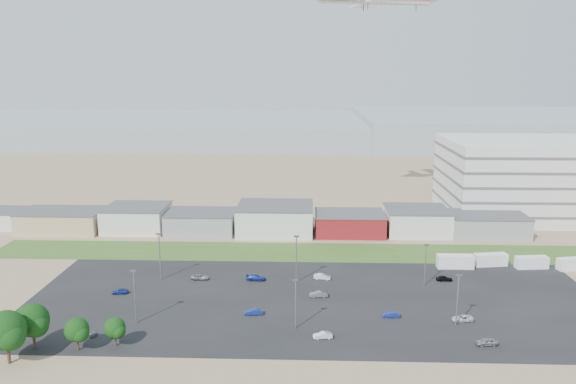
{
  "coord_description": "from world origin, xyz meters",
  "views": [
    {
      "loc": [
        3.5,
        -90.28,
        47.13
      ],
      "look_at": [
        -0.47,
        22.0,
        22.81
      ],
      "focal_mm": 35.0,
      "sensor_mm": 36.0,
      "label": 1
    }
  ],
  "objects_px": {
    "parked_car_0": "(462,318)",
    "parked_car_13": "(323,335)",
    "parked_car_7": "(319,294)",
    "parked_car_2": "(487,342)",
    "parked_car_5": "(120,291)",
    "parked_car_9": "(200,277)",
    "parked_car_10": "(86,333)",
    "parked_car_8": "(444,278)",
    "parked_car_11": "(322,277)",
    "parked_car_4": "(254,312)",
    "parked_car_6": "(256,278)",
    "parked_car_1": "(391,314)",
    "box_trailer_a": "(455,261)"
  },
  "relations": [
    {
      "from": "parked_car_0",
      "to": "parked_car_4",
      "type": "height_order",
      "value": "parked_car_4"
    },
    {
      "from": "parked_car_4",
      "to": "parked_car_7",
      "type": "xyz_separation_m",
      "value": [
        12.96,
        9.33,
        0.03
      ]
    },
    {
      "from": "parked_car_0",
      "to": "parked_car_13",
      "type": "bearing_deg",
      "value": -81.14
    },
    {
      "from": "parked_car_0",
      "to": "parked_car_8",
      "type": "xyz_separation_m",
      "value": [
        1.51,
        21.25,
        0.06
      ]
    },
    {
      "from": "box_trailer_a",
      "to": "parked_car_4",
      "type": "bearing_deg",
      "value": -148.03
    },
    {
      "from": "parked_car_0",
      "to": "parked_car_1",
      "type": "bearing_deg",
      "value": -103.17
    },
    {
      "from": "parked_car_2",
      "to": "parked_car_7",
      "type": "height_order",
      "value": "parked_car_2"
    },
    {
      "from": "parked_car_9",
      "to": "box_trailer_a",
      "type": "bearing_deg",
      "value": -82.01
    },
    {
      "from": "parked_car_0",
      "to": "parked_car_9",
      "type": "bearing_deg",
      "value": -117.88
    },
    {
      "from": "parked_car_1",
      "to": "parked_car_5",
      "type": "relative_size",
      "value": 0.99
    },
    {
      "from": "parked_car_0",
      "to": "parked_car_9",
      "type": "height_order",
      "value": "parked_car_9"
    },
    {
      "from": "parked_car_5",
      "to": "parked_car_10",
      "type": "height_order",
      "value": "parked_car_5"
    },
    {
      "from": "parked_car_6",
      "to": "parked_car_9",
      "type": "xyz_separation_m",
      "value": [
        -12.94,
        0.04,
        -0.08
      ]
    },
    {
      "from": "parked_car_11",
      "to": "parked_car_13",
      "type": "xyz_separation_m",
      "value": [
        -0.62,
        -29.29,
        -0.06
      ]
    },
    {
      "from": "parked_car_7",
      "to": "parked_car_8",
      "type": "relative_size",
      "value": 1.05
    },
    {
      "from": "parked_car_2",
      "to": "parked_car_11",
      "type": "xyz_separation_m",
      "value": [
        -28.06,
        30.9,
        -0.02
      ]
    },
    {
      "from": "parked_car_5",
      "to": "parked_car_13",
      "type": "relative_size",
      "value": 0.98
    },
    {
      "from": "parked_car_5",
      "to": "parked_car_13",
      "type": "distance_m",
      "value": 47.32
    },
    {
      "from": "parked_car_8",
      "to": "parked_car_13",
      "type": "xyz_separation_m",
      "value": [
        -28.56,
        -29.3,
        -0.05
      ]
    },
    {
      "from": "parked_car_5",
      "to": "parked_car_9",
      "type": "bearing_deg",
      "value": 113.66
    },
    {
      "from": "parked_car_11",
      "to": "parked_car_0",
      "type": "bearing_deg",
      "value": -120.8
    },
    {
      "from": "parked_car_0",
      "to": "parked_car_13",
      "type": "relative_size",
      "value": 1.16
    },
    {
      "from": "parked_car_7",
      "to": "parked_car_10",
      "type": "bearing_deg",
      "value": -70.31
    },
    {
      "from": "parked_car_1",
      "to": "parked_car_2",
      "type": "xyz_separation_m",
      "value": [
        15.11,
        -10.95,
        0.1
      ]
    },
    {
      "from": "parked_car_0",
      "to": "parked_car_5",
      "type": "bearing_deg",
      "value": -106.67
    },
    {
      "from": "parked_car_4",
      "to": "parked_car_6",
      "type": "height_order",
      "value": "parked_car_6"
    },
    {
      "from": "parked_car_0",
      "to": "parked_car_13",
      "type": "distance_m",
      "value": 28.22
    },
    {
      "from": "parked_car_6",
      "to": "parked_car_10",
      "type": "relative_size",
      "value": 1.15
    },
    {
      "from": "parked_car_0",
      "to": "parked_car_10",
      "type": "xyz_separation_m",
      "value": [
        -70.02,
        -8.58,
        -0.0
      ]
    },
    {
      "from": "parked_car_2",
      "to": "parked_car_13",
      "type": "relative_size",
      "value": 1.1
    },
    {
      "from": "parked_car_5",
      "to": "parked_car_9",
      "type": "height_order",
      "value": "parked_car_5"
    },
    {
      "from": "parked_car_0",
      "to": "parked_car_7",
      "type": "xyz_separation_m",
      "value": [
        -27.47,
        10.82,
        0.07
      ]
    },
    {
      "from": "parked_car_10",
      "to": "parked_car_13",
      "type": "xyz_separation_m",
      "value": [
        42.97,
        0.53,
        0.01
      ]
    },
    {
      "from": "box_trailer_a",
      "to": "parked_car_2",
      "type": "xyz_separation_m",
      "value": [
        -4.52,
        -39.74,
        -0.97
      ]
    },
    {
      "from": "parked_car_0",
      "to": "parked_car_9",
      "type": "xyz_separation_m",
      "value": [
        -54.63,
        20.08,
        0.0
      ]
    },
    {
      "from": "parked_car_7",
      "to": "parked_car_11",
      "type": "bearing_deg",
      "value": 169.47
    },
    {
      "from": "parked_car_7",
      "to": "parked_car_10",
      "type": "xyz_separation_m",
      "value": [
        -42.54,
        -19.39,
        -0.07
      ]
    },
    {
      "from": "parked_car_2",
      "to": "parked_car_7",
      "type": "bearing_deg",
      "value": -130.13
    },
    {
      "from": "parked_car_1",
      "to": "parked_car_8",
      "type": "height_order",
      "value": "parked_car_8"
    },
    {
      "from": "parked_car_13",
      "to": "parked_car_7",
      "type": "bearing_deg",
      "value": 173.7
    },
    {
      "from": "parked_car_2",
      "to": "parked_car_1",
      "type": "bearing_deg",
      "value": -130.93
    },
    {
      "from": "parked_car_9",
      "to": "parked_car_0",
      "type": "bearing_deg",
      "value": -111.54
    },
    {
      "from": "box_trailer_a",
      "to": "parked_car_9",
      "type": "relative_size",
      "value": 2.13
    },
    {
      "from": "parked_car_7",
      "to": "parked_car_13",
      "type": "bearing_deg",
      "value": -3.51
    },
    {
      "from": "parked_car_11",
      "to": "parked_car_1",
      "type": "bearing_deg",
      "value": -139.02
    },
    {
      "from": "parked_car_0",
      "to": "parked_car_5",
      "type": "relative_size",
      "value": 1.18
    },
    {
      "from": "parked_car_4",
      "to": "parked_car_10",
      "type": "xyz_separation_m",
      "value": [
        -29.59,
        -10.07,
        -0.04
      ]
    },
    {
      "from": "parked_car_5",
      "to": "parked_car_11",
      "type": "relative_size",
      "value": 0.89
    },
    {
      "from": "parked_car_9",
      "to": "parked_car_11",
      "type": "height_order",
      "value": "parked_car_11"
    },
    {
      "from": "parked_car_8",
      "to": "parked_car_13",
      "type": "height_order",
      "value": "parked_car_8"
    }
  ]
}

